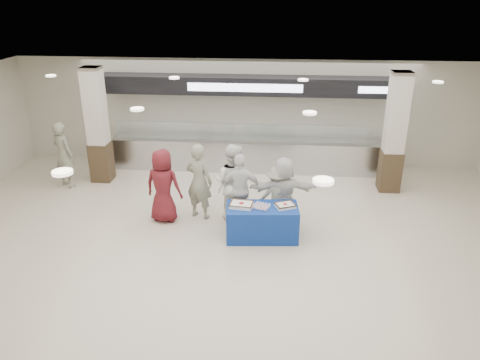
# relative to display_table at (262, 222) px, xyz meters

# --- Properties ---
(ground) EXTENTS (14.00, 14.00, 0.00)m
(ground) POSITION_rel_display_table_xyz_m (-0.69, -1.26, -0.38)
(ground) COLOR beige
(ground) RESTS_ON ground
(serving_line) EXTENTS (8.70, 0.85, 2.80)m
(serving_line) POSITION_rel_display_table_xyz_m (-0.68, 4.14, 0.78)
(serving_line) COLOR #B3B5BA
(serving_line) RESTS_ON ground
(column_left) EXTENTS (0.55, 0.55, 3.20)m
(column_left) POSITION_rel_display_table_xyz_m (-4.69, 2.94, 1.15)
(column_left) COLOR #342617
(column_left) RESTS_ON ground
(column_right) EXTENTS (0.55, 0.55, 3.20)m
(column_right) POSITION_rel_display_table_xyz_m (3.31, 2.94, 1.15)
(column_right) COLOR #342617
(column_right) RESTS_ON ground
(display_table) EXTENTS (1.61, 0.91, 0.75)m
(display_table) POSITION_rel_display_table_xyz_m (0.00, 0.00, 0.00)
(display_table) COLOR #153B96
(display_table) RESTS_ON ground
(sheet_cake_left) EXTENTS (0.53, 0.43, 0.10)m
(sheet_cake_left) POSITION_rel_display_table_xyz_m (-0.45, -0.02, 0.43)
(sheet_cake_left) COLOR white
(sheet_cake_left) RESTS_ON display_table
(sheet_cake_right) EXTENTS (0.49, 0.45, 0.09)m
(sheet_cake_right) POSITION_rel_display_table_xyz_m (0.49, 0.03, 0.42)
(sheet_cake_right) COLOR white
(sheet_cake_right) RESTS_ON display_table
(cupcake_tray) EXTENTS (0.41, 0.36, 0.06)m
(cupcake_tray) POSITION_rel_display_table_xyz_m (-0.03, -0.04, 0.40)
(cupcake_tray) COLOR #ADAEB2
(cupcake_tray) RESTS_ON display_table
(civilian_maroon) EXTENTS (0.94, 0.70, 1.76)m
(civilian_maroon) POSITION_rel_display_table_xyz_m (-2.33, 0.64, 0.51)
(civilian_maroon) COLOR maroon
(civilian_maroon) RESTS_ON ground
(soldier_a) EXTENTS (0.79, 0.65, 1.85)m
(soldier_a) POSITION_rel_display_table_xyz_m (-1.53, 0.88, 0.55)
(soldier_a) COLOR slate
(soldier_a) RESTS_ON ground
(chef_tall) EXTENTS (1.06, 0.92, 1.86)m
(chef_tall) POSITION_rel_display_table_xyz_m (-0.74, 0.87, 0.56)
(chef_tall) COLOR white
(chef_tall) RESTS_ON ground
(chef_short) EXTENTS (1.05, 0.55, 1.71)m
(chef_short) POSITION_rel_display_table_xyz_m (-0.54, 0.64, 0.48)
(chef_short) COLOR white
(chef_short) RESTS_ON ground
(soldier_b) EXTENTS (0.94, 0.55, 1.43)m
(soldier_b) POSITION_rel_display_table_xyz_m (0.32, 0.64, 0.34)
(soldier_b) COLOR slate
(soldier_b) RESTS_ON ground
(civilian_white) EXTENTS (1.59, 0.64, 1.67)m
(civilian_white) POSITION_rel_display_table_xyz_m (0.45, 0.64, 0.46)
(civilian_white) COLOR silver
(civilian_white) RESTS_ON ground
(soldier_bg) EXTENTS (0.80, 0.70, 1.84)m
(soldier_bg) POSITION_rel_display_table_xyz_m (-5.51, 2.41, 0.54)
(soldier_bg) COLOR slate
(soldier_bg) RESTS_ON ground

